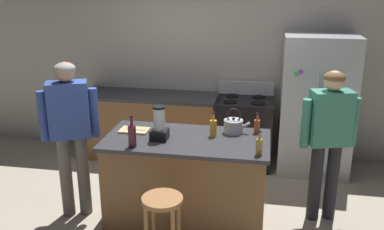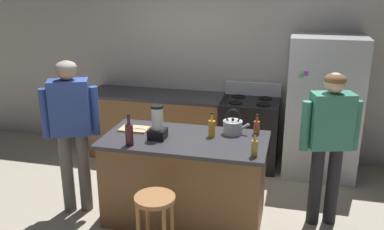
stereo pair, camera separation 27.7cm
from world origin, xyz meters
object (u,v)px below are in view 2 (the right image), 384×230
Objects in this scene: kitchen_island at (185,179)px; cutting_board at (134,129)px; bottle_cooking_sauce at (257,127)px; tea_kettle at (233,126)px; person_by_island_left at (71,123)px; refrigerator at (323,107)px; bottle_vinegar at (254,148)px; chef_knife at (136,128)px; bottle_soda at (212,128)px; blender_appliance at (157,125)px; bottle_wine at (129,134)px; person_by_sink_right at (329,136)px; stove_range at (249,133)px; bar_stool at (155,211)px.

cutting_board is at bearing 169.98° from kitchen_island.
bottle_cooking_sauce is (0.69, 0.28, 0.54)m from kitchen_island.
person_by_island_left is at bearing -167.72° from tea_kettle.
cutting_board is at bearing 19.56° from person_by_island_left.
kitchen_island is 2.10m from refrigerator.
chef_knife is (-1.29, 0.40, -0.06)m from bottle_vinegar.
bottle_soda is at bearing -158.46° from bottle_cooking_sauce.
blender_appliance is (-0.26, -0.07, 0.60)m from kitchen_island.
chef_knife is (0.02, 0.00, 0.01)m from cutting_board.
bottle_cooking_sauce is at bearing 8.05° from cutting_board.
bottle_wine is at bearing -148.83° from tea_kettle.
blender_appliance is 1.57× the size of chef_knife.
person_by_sink_right reaches higher than bottle_wine.
blender_appliance is (-1.67, -1.57, 0.17)m from refrigerator.
kitchen_island is 0.92m from bottle_cooking_sauce.
stove_range is at bearing 126.06° from person_by_sink_right.
refrigerator reaches higher than stove_range.
refrigerator is at bearing 90.09° from person_by_sink_right.
bottle_cooking_sauce is (-0.72, 0.02, 0.02)m from person_by_sink_right.
cutting_board is at bearing -175.27° from person_by_sink_right.
stove_range is at bearing 99.02° from bottle_cooking_sauce.
cutting_board is (-0.51, 0.87, 0.42)m from bar_stool.
tea_kettle is at bearing 7.75° from cutting_board.
bottle_soda is 1.16× the size of chef_knife.
stove_range is 0.68× the size of person_by_sink_right.
person_by_island_left is at bearing -159.91° from chef_knife.
tea_kettle reaches higher than bottle_vinegar.
chef_knife is at bearing -171.83° from bottle_cooking_sauce.
blender_appliance reaches higher than kitchen_island.
person_by_island_left is at bearing -171.65° from person_by_sink_right.
tea_kettle reaches higher than bottle_cooking_sauce.
bottle_soda is 0.93× the size of tea_kettle.
person_by_island_left reaches higher than bar_stool.
blender_appliance is (-0.75, -1.60, 0.59)m from stove_range.
stove_range is 2.41m from person_by_island_left.
blender_appliance reaches higher than stove_range.
kitchen_island is at bearing -157.65° from bottle_cooking_sauce.
person_by_sink_right is 1.16m from bottle_soda.
cutting_board is at bearing -127.13° from stove_range.
bottle_cooking_sauce is at bearing 9.28° from chef_knife.
stove_range is at bearing 178.45° from refrigerator.
refrigerator reaches higher than bottle_vinegar.
bar_stool is 1.38m from bottle_cooking_sauce.
refrigerator is 1.07× the size of person_by_island_left.
bottle_wine reaches higher than bottle_vinegar.
tea_kettle is (-0.96, -1.26, 0.10)m from refrigerator.
person_by_sink_right is 2.00m from cutting_board.
chef_knife is (-1.97, -1.40, 0.04)m from refrigerator.
refrigerator is 1.41m from bottle_cooking_sauce.
refrigerator reaches higher than bar_stool.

